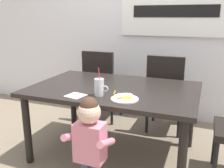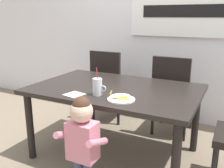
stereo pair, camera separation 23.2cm
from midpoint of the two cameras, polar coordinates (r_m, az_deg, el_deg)
The scene contains 10 objects.
ground_plane at distance 2.72m, azimuth -2.12°, elevation -15.54°, with size 24.00×24.00×0.00m, color #7A6B56.
back_wall at distance 3.52m, azimuth 6.11°, elevation 16.10°, with size 6.40×0.17×2.90m.
dining_table at distance 2.46m, azimuth -2.27°, elevation -2.56°, with size 1.60×1.04×0.72m.
dining_chair_left at distance 3.35m, azimuth -4.41°, elevation 0.48°, with size 0.44×0.44×0.96m.
dining_chair_right at distance 3.03m, azimuth 10.00°, elevation -1.30°, with size 0.44×0.44×0.96m.
toddler_standing at distance 1.90m, azimuth -8.65°, elevation -12.06°, with size 0.33×0.24×0.84m.
milk_cup at distance 2.17m, azimuth -5.96°, elevation -0.98°, with size 0.13×0.08×0.25m.
snack_plate at distance 2.07m, azimuth -0.31°, elevation -3.49°, with size 0.23×0.23×0.01m, color white.
peeled_banana at distance 2.07m, azimuth -0.55°, elevation -2.73°, with size 0.17×0.14×0.07m.
paper_napkin at distance 2.21m, azimuth -11.29°, elevation -2.66°, with size 0.15×0.15×0.00m, color silver.
Camera 1 is at (0.83, -2.19, 1.39)m, focal length 40.18 mm.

